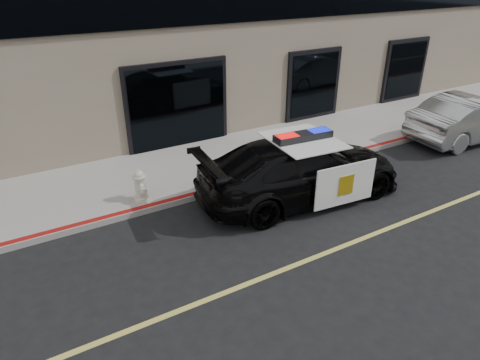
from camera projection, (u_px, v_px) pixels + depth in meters
ground at (348, 244)px, 9.39m from camera, size 120.00×120.00×0.00m
sidewalk_n at (232, 158)px, 13.40m from camera, size 60.00×3.50×0.15m
police_car at (301, 169)px, 10.96m from camera, size 3.18×5.87×1.80m
silver_sedan at (472, 118)px, 14.67m from camera, size 2.19×4.98×1.58m
fire_hydrant at (140, 186)px, 10.71m from camera, size 0.37×0.51×0.82m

